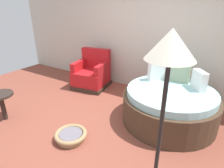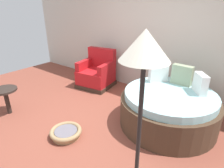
% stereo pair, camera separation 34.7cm
% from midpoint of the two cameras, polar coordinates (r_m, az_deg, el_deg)
% --- Properties ---
extents(ground_plane, '(8.00, 8.00, 0.02)m').
position_cam_midpoint_polar(ground_plane, '(3.39, -2.85, -12.78)').
color(ground_plane, brown).
extents(back_wall, '(8.00, 0.12, 3.13)m').
position_cam_midpoint_polar(back_wall, '(4.47, 14.41, 17.17)').
color(back_wall, beige).
rests_on(back_wall, ground_plane).
extents(round_daybed, '(1.65, 1.65, 0.98)m').
position_cam_midpoint_polar(round_daybed, '(3.47, 19.55, -6.96)').
color(round_daybed, '#473323').
rests_on(round_daybed, ground_plane).
extents(red_armchair, '(0.91, 0.91, 0.94)m').
position_cam_midpoint_polar(red_armchair, '(4.83, -2.56, 3.18)').
color(red_armchair, '#38281E').
rests_on(red_armchair, ground_plane).
extents(pet_basket, '(0.51, 0.51, 0.13)m').
position_cam_midpoint_polar(pet_basket, '(3.16, -10.74, -14.41)').
color(pet_basket, '#9E7F56').
rests_on(pet_basket, ground_plane).
extents(side_table, '(0.44, 0.44, 0.52)m').
position_cam_midpoint_polar(side_table, '(3.98, -27.63, -2.61)').
color(side_table, '#2D231E').
rests_on(side_table, ground_plane).
extents(floor_lamp, '(0.40, 0.40, 1.82)m').
position_cam_midpoint_polar(floor_lamp, '(1.50, 16.22, 4.88)').
color(floor_lamp, black).
rests_on(floor_lamp, ground_plane).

